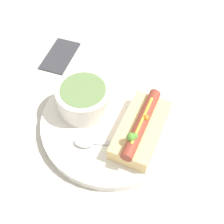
{
  "coord_description": "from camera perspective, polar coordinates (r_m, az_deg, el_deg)",
  "views": [
    {
      "loc": [
        -0.3,
        -0.18,
        0.54
      ],
      "look_at": [
        0.0,
        0.0,
        0.05
      ],
      "focal_mm": 50.0,
      "sensor_mm": 36.0,
      "label": 1
    }
  ],
  "objects": [
    {
      "name": "spoon",
      "position": [
        0.6,
        -3.08,
        -5.59
      ],
      "size": [
        0.09,
        0.14,
        0.01
      ],
      "rotation": [
        0.0,
        0.0,
        2.09
      ],
      "color": "#B7B7BC",
      "rests_on": "dinner_plate"
    },
    {
      "name": "soup_bowl",
      "position": [
        0.63,
        -5.27,
        2.61
      ],
      "size": [
        0.11,
        0.11,
        0.05
      ],
      "color": "silver",
      "rests_on": "dinner_plate"
    },
    {
      "name": "dinner_plate",
      "position": [
        0.64,
        0.0,
        -1.94
      ],
      "size": [
        0.29,
        0.29,
        0.02
      ],
      "color": "white",
      "rests_on": "ground_plane"
    },
    {
      "name": "napkin",
      "position": [
        0.78,
        -9.52,
        10.19
      ],
      "size": [
        0.12,
        0.09,
        0.01
      ],
      "rotation": [
        0.0,
        0.0,
        0.22
      ],
      "color": "#333338",
      "rests_on": "ground_plane"
    },
    {
      "name": "hot_dog",
      "position": [
        0.59,
        5.3,
        -3.01
      ],
      "size": [
        0.16,
        0.1,
        0.06
      ],
      "rotation": [
        0.0,
        0.0,
        0.14
      ],
      "color": "#E5C17F",
      "rests_on": "dinner_plate"
    },
    {
      "name": "ground_plane",
      "position": [
        0.64,
        0.0,
        -2.42
      ],
      "size": [
        4.0,
        4.0,
        0.0
      ],
      "primitive_type": "plane",
      "color": "#BCB7AD"
    }
  ]
}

